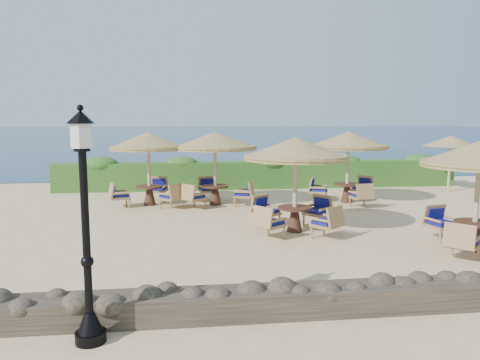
# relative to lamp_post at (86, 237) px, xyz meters

# --- Properties ---
(ground) EXTENTS (120.00, 120.00, 0.00)m
(ground) POSITION_rel_lamp_post_xyz_m (4.80, 6.80, -1.55)
(ground) COLOR beige
(ground) RESTS_ON ground
(sea) EXTENTS (160.00, 160.00, 0.00)m
(sea) POSITION_rel_lamp_post_xyz_m (4.80, 76.80, -1.55)
(sea) COLOR #0B1F47
(sea) RESTS_ON ground
(hedge) EXTENTS (18.00, 0.90, 1.20)m
(hedge) POSITION_rel_lamp_post_xyz_m (4.80, 14.00, -0.95)
(hedge) COLOR #255019
(hedge) RESTS_ON ground
(stone_wall) EXTENTS (15.00, 0.65, 0.44)m
(stone_wall) POSITION_rel_lamp_post_xyz_m (4.80, 0.60, -1.33)
(stone_wall) COLOR brown
(stone_wall) RESTS_ON ground
(lamp_post) EXTENTS (0.44, 0.44, 3.31)m
(lamp_post) POSITION_rel_lamp_post_xyz_m (0.00, 0.00, 0.00)
(lamp_post) COLOR black
(lamp_post) RESTS_ON ground
(extra_parasol) EXTENTS (2.30, 2.30, 2.41)m
(extra_parasol) POSITION_rel_lamp_post_xyz_m (12.60, 12.00, 0.62)
(extra_parasol) COLOR #C3AB8A
(extra_parasol) RESTS_ON ground
(cafe_set_0) EXTENTS (2.92, 2.92, 2.65)m
(cafe_set_0) POSITION_rel_lamp_post_xyz_m (4.43, 6.00, 0.30)
(cafe_set_0) COLOR #C3AB8A
(cafe_set_0) RESTS_ON ground
(cafe_set_1) EXTENTS (2.79, 2.80, 2.65)m
(cafe_set_1) POSITION_rel_lamp_post_xyz_m (8.31, 3.67, 0.34)
(cafe_set_1) COLOR #C3AB8A
(cafe_set_1) RESTS_ON ground
(cafe_set_2) EXTENTS (2.81, 2.81, 2.65)m
(cafe_set_2) POSITION_rel_lamp_post_xyz_m (0.11, 10.47, 0.35)
(cafe_set_2) COLOR #C3AB8A
(cafe_set_2) RESTS_ON ground
(cafe_set_3) EXTENTS (3.06, 3.06, 2.65)m
(cafe_set_3) POSITION_rel_lamp_post_xyz_m (2.49, 10.28, 0.41)
(cafe_set_3) COLOR #C3AB8A
(cafe_set_3) RESTS_ON ground
(cafe_set_4) EXTENTS (2.94, 2.94, 2.65)m
(cafe_set_4) POSITION_rel_lamp_post_xyz_m (7.44, 10.15, 0.39)
(cafe_set_4) COLOR #C3AB8A
(cafe_set_4) RESTS_ON ground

